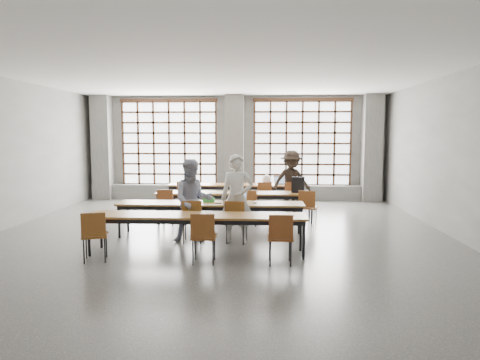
# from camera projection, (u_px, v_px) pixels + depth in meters

# --- Properties ---
(floor) EXTENTS (11.00, 11.00, 0.00)m
(floor) POSITION_uv_depth(u_px,v_px,m) (218.00, 236.00, 9.24)
(floor) COLOR #474745
(floor) RESTS_ON ground
(ceiling) EXTENTS (11.00, 11.00, 0.00)m
(ceiling) POSITION_uv_depth(u_px,v_px,m) (218.00, 71.00, 8.87)
(ceiling) COLOR silver
(ceiling) RESTS_ON floor
(wall_back) EXTENTS (10.00, 0.00, 10.00)m
(wall_back) POSITION_uv_depth(u_px,v_px,m) (235.00, 148.00, 14.51)
(wall_back) COLOR #5E5E5B
(wall_back) RESTS_ON floor
(wall_front) EXTENTS (10.00, 0.00, 10.00)m
(wall_front) POSITION_uv_depth(u_px,v_px,m) (148.00, 186.00, 3.59)
(wall_front) COLOR #5E5E5B
(wall_front) RESTS_ON floor
(wall_right) EXTENTS (0.00, 11.00, 11.00)m
(wall_right) POSITION_uv_depth(u_px,v_px,m) (460.00, 156.00, 8.78)
(wall_right) COLOR #5E5E5B
(wall_right) RESTS_ON floor
(column_left) EXTENTS (0.60, 0.55, 3.50)m
(column_left) POSITION_uv_depth(u_px,v_px,m) (103.00, 148.00, 14.49)
(column_left) COLOR #535350
(column_left) RESTS_ON floor
(column_mid) EXTENTS (0.60, 0.55, 3.50)m
(column_mid) POSITION_uv_depth(u_px,v_px,m) (235.00, 148.00, 14.24)
(column_mid) COLOR #535350
(column_mid) RESTS_ON floor
(column_right) EXTENTS (0.60, 0.55, 3.50)m
(column_right) POSITION_uv_depth(u_px,v_px,m) (372.00, 148.00, 13.99)
(column_right) COLOR #535350
(column_right) RESTS_ON floor
(window_left) EXTENTS (3.32, 0.12, 3.00)m
(window_left) POSITION_uv_depth(u_px,v_px,m) (169.00, 143.00, 14.55)
(window_left) COLOR white
(window_left) RESTS_ON wall_back
(window_right) EXTENTS (3.32, 0.12, 3.00)m
(window_right) POSITION_uv_depth(u_px,v_px,m) (302.00, 143.00, 14.30)
(window_right) COLOR white
(window_right) RESTS_ON wall_back
(sill_ledge) EXTENTS (9.80, 0.35, 0.50)m
(sill_ledge) POSITION_uv_depth(u_px,v_px,m) (235.00, 192.00, 14.47)
(sill_ledge) COLOR #535350
(sill_ledge) RESTS_ON floor
(desk_row_a) EXTENTS (4.00, 0.70, 0.73)m
(desk_row_a) POSITION_uv_depth(u_px,v_px,m) (236.00, 186.00, 12.66)
(desk_row_a) COLOR brown
(desk_row_a) RESTS_ON floor
(desk_row_b) EXTENTS (4.00, 0.70, 0.73)m
(desk_row_b) POSITION_uv_depth(u_px,v_px,m) (235.00, 195.00, 10.88)
(desk_row_b) COLOR brown
(desk_row_b) RESTS_ON floor
(desk_row_c) EXTENTS (4.00, 0.70, 0.73)m
(desk_row_c) POSITION_uv_depth(u_px,v_px,m) (211.00, 206.00, 9.21)
(desk_row_c) COLOR brown
(desk_row_c) RESTS_ON floor
(desk_row_d) EXTENTS (4.00, 0.70, 0.73)m
(desk_row_d) POSITION_uv_depth(u_px,v_px,m) (197.00, 218.00, 7.83)
(desk_row_d) COLOR brown
(desk_row_d) RESTS_ON floor
(chair_back_left) EXTENTS (0.47, 0.47, 0.88)m
(chair_back_left) POSITION_uv_depth(u_px,v_px,m) (185.00, 193.00, 12.13)
(chair_back_left) COLOR brown
(chair_back_left) RESTS_ON floor
(chair_back_mid) EXTENTS (0.51, 0.51, 0.88)m
(chair_back_mid) POSITION_uv_depth(u_px,v_px,m) (264.00, 194.00, 12.01)
(chair_back_mid) COLOR brown
(chair_back_mid) RESTS_ON floor
(chair_back_right) EXTENTS (0.43, 0.44, 0.88)m
(chair_back_right) POSITION_uv_depth(u_px,v_px,m) (292.00, 194.00, 11.96)
(chair_back_right) COLOR brown
(chair_back_right) RESTS_ON floor
(chair_mid_left) EXTENTS (0.47, 0.47, 0.88)m
(chair_mid_left) POSITION_uv_depth(u_px,v_px,m) (167.00, 203.00, 10.35)
(chair_mid_left) COLOR brown
(chair_mid_left) RESTS_ON floor
(chair_mid_centre) EXTENTS (0.48, 0.48, 0.88)m
(chair_mid_centre) POSITION_uv_depth(u_px,v_px,m) (249.00, 204.00, 10.24)
(chair_mid_centre) COLOR brown
(chair_mid_centre) RESTS_ON floor
(chair_mid_right) EXTENTS (0.51, 0.52, 0.88)m
(chair_mid_right) POSITION_uv_depth(u_px,v_px,m) (308.00, 204.00, 10.17)
(chair_mid_right) COLOR brown
(chair_mid_right) RESTS_ON floor
(chair_front_left) EXTENTS (0.45, 0.45, 0.88)m
(chair_front_left) POSITION_uv_depth(u_px,v_px,m) (192.00, 217.00, 8.61)
(chair_front_left) COLOR brown
(chair_front_left) RESTS_ON floor
(chair_front_right) EXTENTS (0.48, 0.48, 0.88)m
(chair_front_right) POSITION_uv_depth(u_px,v_px,m) (236.00, 217.00, 8.57)
(chair_front_right) COLOR brown
(chair_front_right) RESTS_ON floor
(chair_near_left) EXTENTS (0.52, 0.52, 0.88)m
(chair_near_left) POSITION_uv_depth(u_px,v_px,m) (94.00, 231.00, 7.31)
(chair_near_left) COLOR brown
(chair_near_left) RESTS_ON floor
(chair_near_mid) EXTENTS (0.44, 0.44, 0.88)m
(chair_near_mid) POSITION_uv_depth(u_px,v_px,m) (203.00, 233.00, 7.21)
(chair_near_mid) COLOR brown
(chair_near_mid) RESTS_ON floor
(chair_near_right) EXTENTS (0.42, 0.43, 0.88)m
(chair_near_right) POSITION_uv_depth(u_px,v_px,m) (280.00, 234.00, 7.13)
(chair_near_right) COLOR maroon
(chair_near_right) RESTS_ON floor
(student_male) EXTENTS (0.67, 0.45, 1.80)m
(student_male) POSITION_uv_depth(u_px,v_px,m) (237.00, 198.00, 8.66)
(student_male) COLOR silver
(student_male) RESTS_ON floor
(student_female) EXTENTS (0.96, 0.82, 1.69)m
(student_female) POSITION_uv_depth(u_px,v_px,m) (193.00, 201.00, 8.71)
(student_female) COLOR navy
(student_female) RESTS_ON floor
(student_back) EXTENTS (1.25, 0.89, 1.75)m
(student_back) POSITION_uv_depth(u_px,v_px,m) (291.00, 182.00, 12.06)
(student_back) COLOR black
(student_back) RESTS_ON floor
(laptop_front) EXTENTS (0.46, 0.43, 0.26)m
(laptop_front) POSITION_uv_depth(u_px,v_px,m) (238.00, 199.00, 9.27)
(laptop_front) COLOR #B7B7BC
(laptop_front) RESTS_ON desk_row_c
(laptop_back) EXTENTS (0.45, 0.43, 0.26)m
(laptop_back) POSITION_uv_depth(u_px,v_px,m) (281.00, 182.00, 12.68)
(laptop_back) COLOR #B9B9BE
(laptop_back) RESTS_ON desk_row_a
(mouse) EXTENTS (0.11, 0.10, 0.04)m
(mouse) POSITION_uv_depth(u_px,v_px,m) (255.00, 202.00, 9.13)
(mouse) COLOR white
(mouse) RESTS_ON desk_row_c
(green_box) EXTENTS (0.25, 0.10, 0.09)m
(green_box) POSITION_uv_depth(u_px,v_px,m) (209.00, 200.00, 9.28)
(green_box) COLOR green
(green_box) RESTS_ON desk_row_c
(phone) EXTENTS (0.14, 0.08, 0.01)m
(phone) POSITION_uv_depth(u_px,v_px,m) (218.00, 203.00, 9.09)
(phone) COLOR black
(phone) RESTS_ON desk_row_c
(paper_sheet_a) EXTENTS (0.36, 0.31, 0.00)m
(paper_sheet_a) POSITION_uv_depth(u_px,v_px,m) (212.00, 192.00, 10.95)
(paper_sheet_a) COLOR white
(paper_sheet_a) RESTS_ON desk_row_b
(paper_sheet_b) EXTENTS (0.36, 0.34, 0.00)m
(paper_sheet_b) POSITION_uv_depth(u_px,v_px,m) (223.00, 192.00, 10.84)
(paper_sheet_b) COLOR white
(paper_sheet_b) RESTS_ON desk_row_b
(paper_sheet_c) EXTENTS (0.35, 0.30, 0.00)m
(paper_sheet_c) POSITION_uv_depth(u_px,v_px,m) (239.00, 192.00, 10.86)
(paper_sheet_c) COLOR white
(paper_sheet_c) RESTS_ON desk_row_b
(backpack) EXTENTS (0.34, 0.24, 0.40)m
(backpack) POSITION_uv_depth(u_px,v_px,m) (298.00, 185.00, 10.81)
(backpack) COLOR black
(backpack) RESTS_ON desk_row_b
(plastic_bag) EXTENTS (0.31, 0.28, 0.29)m
(plastic_bag) POSITION_uv_depth(u_px,v_px,m) (266.00, 179.00, 12.64)
(plastic_bag) COLOR white
(plastic_bag) RESTS_ON desk_row_a
(red_pouch) EXTENTS (0.22, 0.14, 0.06)m
(red_pouch) POSITION_uv_depth(u_px,v_px,m) (95.00, 232.00, 7.39)
(red_pouch) COLOR maroon
(red_pouch) RESTS_ON chair_near_left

